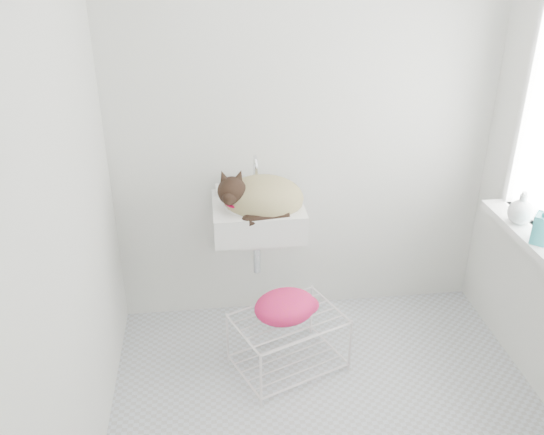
{
  "coord_description": "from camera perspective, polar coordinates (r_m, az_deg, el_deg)",
  "views": [
    {
      "loc": [
        -0.55,
        -2.1,
        2.19
      ],
      "look_at": [
        -0.24,
        0.5,
        0.88
      ],
      "focal_mm": 38.53,
      "sensor_mm": 36.0,
      "label": 1
    }
  ],
  "objects": [
    {
      "name": "bottle_c",
      "position": [
        3.2,
        22.95,
        -0.42
      ],
      "size": [
        0.18,
        0.18,
        0.17
      ],
      "primitive_type": "imported",
      "rotation": [
        0.0,
        0.0,
        5.73
      ],
      "color": "white",
      "rests_on": "windowsill"
    },
    {
      "name": "faucet",
      "position": [
        3.26,
        -1.73,
        4.96
      ],
      "size": [
        0.18,
        0.12,
        0.18
      ],
      "primitive_type": null,
      "color": "silver",
      "rests_on": "sink"
    },
    {
      "name": "left_wall",
      "position": [
        2.37,
        -19.6,
        1.57
      ],
      "size": [
        0.02,
        2.0,
        2.5
      ],
      "primitive_type": "cube",
      "color": "silver",
      "rests_on": "ground"
    },
    {
      "name": "sink",
      "position": [
        3.15,
        -1.41,
        1.4
      ],
      "size": [
        0.49,
        0.43,
        0.19
      ],
      "primitive_type": "cube",
      "color": "white",
      "rests_on": "back_wall"
    },
    {
      "name": "bottle_b",
      "position": [
        3.04,
        24.79,
        -2.25
      ],
      "size": [
        0.14,
        0.14,
        0.21
      ],
      "primitive_type": "imported",
      "rotation": [
        0.0,
        0.0,
        5.57
      ],
      "color": "teal",
      "rests_on": "windowsill"
    },
    {
      "name": "back_wall",
      "position": [
        3.29,
        3.22,
        9.9
      ],
      "size": [
        2.2,
        0.02,
        2.5
      ],
      "primitive_type": "cube",
      "color": "silver",
      "rests_on": "ground"
    },
    {
      "name": "floor",
      "position": [
        3.08,
        5.86,
        -18.85
      ],
      "size": [
        2.2,
        2.0,
        0.02
      ],
      "primitive_type": "cube",
      "color": "silver",
      "rests_on": "ground"
    },
    {
      "name": "windowsill",
      "position": [
        3.09,
        24.41,
        -2.09
      ],
      "size": [
        0.16,
        0.88,
        0.04
      ],
      "primitive_type": "cube",
      "color": "white",
      "rests_on": "right_wall"
    },
    {
      "name": "cat",
      "position": [
        3.12,
        -1.16,
        1.95
      ],
      "size": [
        0.47,
        0.4,
        0.28
      ],
      "rotation": [
        0.0,
        0.0,
        -0.13
      ],
      "color": "tan",
      "rests_on": "sink"
    },
    {
      "name": "wire_rack",
      "position": [
        3.26,
        1.59,
        -12.26
      ],
      "size": [
        0.65,
        0.57,
        0.33
      ],
      "primitive_type": "cube",
      "rotation": [
        0.0,
        0.0,
        0.4
      ],
      "color": "silver",
      "rests_on": "floor"
    },
    {
      "name": "towel",
      "position": [
        3.12,
        1.3,
        -9.33
      ],
      "size": [
        0.4,
        0.35,
        0.14
      ],
      "primitive_type": "ellipsoid",
      "rotation": [
        0.0,
        0.0,
        0.36
      ],
      "color": "red",
      "rests_on": "wire_rack"
    }
  ]
}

